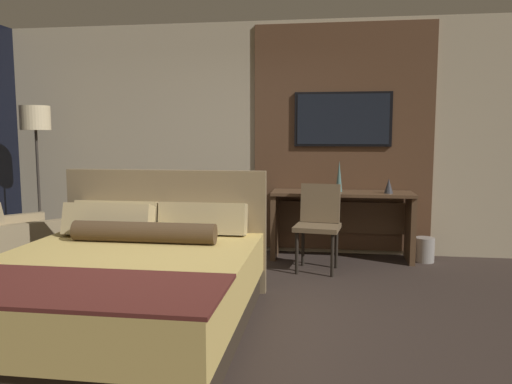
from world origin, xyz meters
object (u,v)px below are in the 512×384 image
at_px(floor_lamp, 36,130).
at_px(desk, 341,214).
at_px(armchair_by_window, 18,244).
at_px(waste_bin, 424,250).
at_px(vase_short, 389,186).
at_px(tv, 343,119).
at_px(vase_tall, 339,176).
at_px(bed, 122,286).
at_px(desk_chair, 319,218).

bearing_deg(floor_lamp, desk, 6.48).
bearing_deg(armchair_by_window, floor_lamp, -43.54).
bearing_deg(waste_bin, vase_short, -171.14).
relative_size(tv, floor_lamp, 0.64).
relative_size(desk, vase_short, 9.71).
bearing_deg(desk, vase_tall, -157.72).
bearing_deg(vase_tall, waste_bin, -1.47).
relative_size(bed, waste_bin, 8.00).
bearing_deg(waste_bin, floor_lamp, -175.38).
bearing_deg(vase_short, desk, 168.31).
bearing_deg(bed, floor_lamp, 133.02).
bearing_deg(tv, desk_chair, -109.26).
height_order(tv, vase_short, tv).
bearing_deg(floor_lamp, bed, -46.98).
xyz_separation_m(vase_tall, vase_short, (0.55, -0.09, -0.10)).
distance_m(desk, armchair_by_window, 3.63).
bearing_deg(floor_lamp, tv, 9.76).
bearing_deg(desk, vase_short, -11.69).
distance_m(floor_lamp, vase_short, 4.12).
xyz_separation_m(tv, waste_bin, (0.94, -0.25, -1.49)).
xyz_separation_m(desk, tv, (0.00, 0.21, 1.10)).
height_order(bed, floor_lamp, floor_lamp).
distance_m(armchair_by_window, floor_lamp, 1.35).
distance_m(bed, waste_bin, 3.54).
height_order(bed, desk_chair, bed).
distance_m(bed, desk_chair, 2.37).
bearing_deg(vase_tall, floor_lamp, -173.69).
bearing_deg(vase_short, tv, 148.61).
height_order(bed, armchair_by_window, bed).
bearing_deg(tv, desk, -90.00).
xyz_separation_m(desk_chair, floor_lamp, (-3.29, 0.12, 0.94)).
bearing_deg(desk_chair, desk, 71.68).
bearing_deg(bed, armchair_by_window, 140.90).
bearing_deg(armchair_by_window, desk, -124.43).
height_order(desk, tv, tv).
bearing_deg(vase_short, desk_chair, -151.60).
height_order(desk_chair, armchair_by_window, desk_chair).
height_order(floor_lamp, vase_short, floor_lamp).
relative_size(bed, desk_chair, 2.44).
bearing_deg(desk, armchair_by_window, -165.04).
bearing_deg(vase_short, vase_tall, 170.54).
xyz_separation_m(tv, desk_chair, (-0.26, -0.73, -1.07)).
bearing_deg(desk_chair, floor_lamp, -174.39).
height_order(armchair_by_window, floor_lamp, floor_lamp).
bearing_deg(vase_short, armchair_by_window, -168.34).
height_order(armchair_by_window, vase_short, vase_short).
relative_size(desk_chair, waste_bin, 3.28).
height_order(desk, desk_chair, desk_chair).
xyz_separation_m(bed, floor_lamp, (-1.88, 2.01, 1.17)).
distance_m(bed, tv, 3.37).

